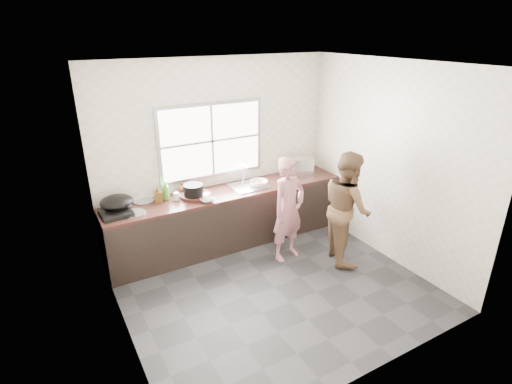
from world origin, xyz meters
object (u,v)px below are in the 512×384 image
bottle_brown_tall (158,195)px  pot_lid_right (143,201)px  cutting_board (196,195)px  pot_lid_left (135,213)px  glass_jar (176,196)px  person_side (347,207)px  woman (288,213)px  bowl_crabs (259,184)px  burner (116,213)px  dish_rack (300,166)px  plate_food (185,194)px  bottle_green (166,190)px  wok (117,202)px  bottle_brown_short (182,188)px  bowl_mince (207,200)px  bowl_held (262,183)px  black_pot (194,191)px

bottle_brown_tall → pot_lid_right: bottle_brown_tall is taller
cutting_board → pot_lid_left: (-0.87, -0.13, -0.02)m
glass_jar → person_side: bearing=-31.6°
woman → bowl_crabs: woman is taller
burner → dish_rack: size_ratio=0.97×
plate_food → bottle_brown_tall: 0.42m
woman → dish_rack: bearing=35.7°
woman → plate_food: woman is taller
woman → burner: woman is taller
bottle_green → wok: bearing=-173.1°
bottle_green → bottle_brown_tall: size_ratio=1.26×
bottle_brown_tall → wok: size_ratio=0.51×
bottle_brown_short → plate_food: bearing=-71.6°
bowl_mince → glass_jar: glass_jar is taller
woman → glass_jar: size_ratio=12.92×
person_side → cutting_board: 2.09m
plate_food → glass_jar: 0.22m
woman → bowl_mince: 1.12m
person_side → bottle_brown_short: (-1.83, 1.40, 0.15)m
bowl_mince → bottle_green: bearing=142.7°
pot_lid_right → bottle_brown_tall: bearing=-37.0°
glass_jar → bowl_mince: bearing=-36.9°
cutting_board → bottle_brown_short: bearing=119.6°
bowl_crabs → bowl_held: bearing=5.0°
bowl_mince → bottle_brown_short: size_ratio=1.25×
bowl_mince → plate_food: (-0.18, 0.39, -0.01)m
bowl_held → glass_jar: size_ratio=1.97×
pot_lid_left → pot_lid_right: size_ratio=0.99×
person_side → woman: bearing=79.3°
cutting_board → burner: bearing=-177.2°
burner → pot_lid_left: 0.23m
bowl_held → burner: bowl_held is taller
bowl_mince → woman: bearing=-29.5°
black_pot → pot_lid_right: bearing=159.8°
glass_jar → wok: bearing=179.3°
plate_food → glass_jar: (-0.17, -0.13, 0.04)m
bottle_brown_short → dish_rack: dish_rack is taller
glass_jar → dish_rack: size_ratio=0.28×
pot_lid_left → bottle_green: bearing=26.4°
person_side → bowl_mince: bearing=80.4°
cutting_board → bowl_crabs: (0.97, -0.08, 0.01)m
glass_jar → dish_rack: 2.06m
person_side → bowl_crabs: size_ratio=7.23×
bowl_crabs → dish_rack: (0.82, 0.11, 0.11)m
cutting_board → woman: bearing=-36.9°
person_side → wok: bearing=86.8°
glass_jar → cutting_board: bearing=-5.1°
bottle_green → woman: bearing=-32.2°
woman → bottle_green: woman is taller
bottle_green → black_pot: bearing=-23.0°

